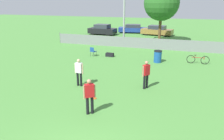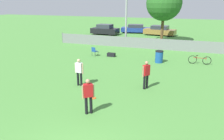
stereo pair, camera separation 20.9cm
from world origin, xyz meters
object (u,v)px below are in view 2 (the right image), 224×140
at_px(frisbee_disc, 93,98).
at_px(trash_bin, 159,57).
at_px(folding_chair_sideline, 94,51).
at_px(parked_car_tan, 160,31).
at_px(player_receiver_white, 79,71).
at_px(gear_bag_sideline, 111,55).
at_px(parked_car_blue, 136,29).
at_px(player_thrower_red, 88,94).
at_px(parked_car_dark, 105,30).
at_px(bicycle_sideline, 200,60).
at_px(tree_near_pole, 164,3).
at_px(player_defender_red, 146,73).

distance_m(frisbee_disc, trash_bin, 8.21).
bearing_deg(folding_chair_sideline, parked_car_tan, -88.73).
bearing_deg(parked_car_tan, player_receiver_white, -85.66).
distance_m(gear_bag_sideline, parked_car_blue, 15.25).
relative_size(player_thrower_red, folding_chair_sideline, 2.00).
bearing_deg(trash_bin, parked_car_dark, 127.16).
relative_size(player_receiver_white, gear_bag_sideline, 2.30).
height_order(player_receiver_white, player_thrower_red, same).
height_order(folding_chair_sideline, bicycle_sideline, folding_chair_sideline).
xyz_separation_m(player_thrower_red, frisbee_disc, (-0.45, 1.49, -0.90)).
xyz_separation_m(frisbee_disc, parked_car_blue, (-3.60, 23.67, 0.62)).
relative_size(player_thrower_red, parked_car_blue, 0.35).
bearing_deg(player_receiver_white, bicycle_sideline, 48.50).
bearing_deg(player_thrower_red, folding_chair_sideline, 74.77).
xyz_separation_m(tree_near_pole, trash_bin, (0.92, -8.52, -3.99)).
height_order(bicycle_sideline, parked_car_dark, parked_car_dark).
bearing_deg(parked_car_blue, folding_chair_sideline, -99.82).
bearing_deg(gear_bag_sideline, parked_car_tan, 80.64).
bearing_deg(gear_bag_sideline, parked_car_blue, 95.62).
bearing_deg(parked_car_blue, player_thrower_red, -90.76).
distance_m(player_receiver_white, parked_car_blue, 22.44).
bearing_deg(player_receiver_white, player_thrower_red, -54.27).
relative_size(trash_bin, parked_car_tan, 0.21).
bearing_deg(bicycle_sideline, tree_near_pole, 115.33).
bearing_deg(parked_car_dark, tree_near_pole, -22.42).
relative_size(tree_near_pole, bicycle_sideline, 3.81).
xyz_separation_m(player_receiver_white, parked_car_tan, (1.66, 21.09, -0.24)).
bearing_deg(parked_car_tan, bicycle_sideline, -61.37).
distance_m(frisbee_disc, parked_car_tan, 22.43).
xyz_separation_m(player_thrower_red, bicycle_sideline, (4.75, 9.98, -0.58)).
xyz_separation_m(player_thrower_red, parked_car_dark, (-7.88, 22.05, -0.21)).
distance_m(player_defender_red, folding_chair_sideline, 8.37).
xyz_separation_m(parked_car_dark, parked_car_blue, (3.83, 3.11, -0.07)).
height_order(frisbee_disc, trash_bin, trash_bin).
xyz_separation_m(player_receiver_white, frisbee_disc, (1.47, -1.33, -0.90)).
bearing_deg(gear_bag_sideline, player_receiver_white, -84.92).
distance_m(tree_near_pole, player_thrower_red, 18.28).
xyz_separation_m(player_defender_red, frisbee_disc, (-2.23, -2.15, -0.90)).
xyz_separation_m(bicycle_sideline, parked_car_dark, (-12.63, 12.06, 0.37)).
bearing_deg(gear_bag_sideline, player_thrower_red, -75.62).
bearing_deg(trash_bin, bicycle_sideline, 10.90).
height_order(parked_car_dark, parked_car_tan, parked_car_dark).
bearing_deg(frisbee_disc, parked_car_dark, 109.88).
bearing_deg(trash_bin, tree_near_pole, 96.16).
height_order(bicycle_sideline, trash_bin, trash_bin).
xyz_separation_m(parked_car_dark, parked_car_tan, (7.62, 1.86, -0.03)).
height_order(trash_bin, parked_car_blue, parked_car_blue).
xyz_separation_m(gear_bag_sideline, parked_car_blue, (-1.49, 15.17, 0.48)).
xyz_separation_m(player_receiver_white, parked_car_blue, (-2.13, 22.34, -0.27)).
xyz_separation_m(trash_bin, parked_car_blue, (-5.76, 15.76, 0.15)).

